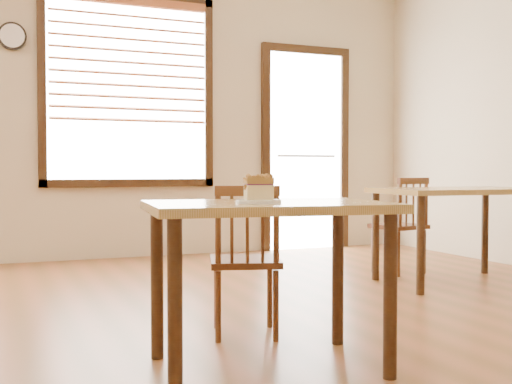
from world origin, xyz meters
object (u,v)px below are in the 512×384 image
Objects in this scene: wall_clock at (12,36)px; cafe_chair_main at (246,259)px; cafe_table_main at (268,228)px; plate at (259,201)px; cake_slice at (259,187)px; cafe_chair_second at (402,225)px; cafe_table_second at (456,201)px.

cafe_chair_main is (1.05, -3.30, -1.73)m from wall_clock.
wall_clock reaches higher than cafe_chair_main.
wall_clock reaches higher than cafe_table_main.
wall_clock is 1.32× the size of plate.
cake_slice reaches higher than cafe_chair_main.
cafe_chair_main is 5.90× the size of cake_slice.
wall_clock is 3.98m from cafe_chair_second.
cafe_table_main is 8.18× the size of cake_slice.
cake_slice is at bearing -129.51° from cafe_table_main.
cafe_chair_main is at bearing -72.40° from wall_clock.
cafe_table_second is at bearing -37.45° from wall_clock.
cafe_table_second is (2.13, 0.87, 0.24)m from cafe_chair_main.
cafe_table_second is at bearing -140.07° from cafe_chair_main.
cafe_table_main is 0.91× the size of cafe_table_second.
wall_clock is at bearing 113.82° from cake_slice.
cafe_table_second is 6.38× the size of plate.
cafe_chair_main is 2.47m from cafe_chair_second.
cafe_table_second is 2.75m from plate.
wall_clock is 0.23× the size of cafe_table_main.
cafe_chair_second reaches higher than cafe_table_second.
cafe_table_main is 2.65m from cafe_table_second.
cake_slice is (-0.19, -0.62, 0.41)m from cafe_chair_main.
cafe_table_second is 1.50× the size of cafe_chair_second.
cake_slice is at bearing -143.09° from plate.
cafe_chair_second reaches higher than plate.
cafe_chair_main reaches higher than plate.
cake_slice is (-0.00, -0.00, 0.06)m from plate.
cafe_chair_second is (2.13, 1.98, -0.21)m from cafe_table_main.
cafe_chair_main is at bearing 84.77° from cake_slice.
wall_clock reaches higher than plate.
cafe_chair_main is 2.31m from cafe_table_second.
plate reaches higher than cafe_table_second.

